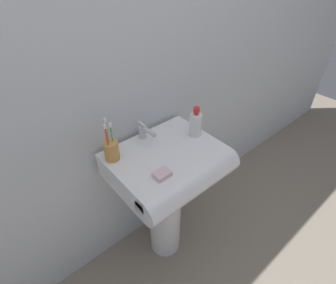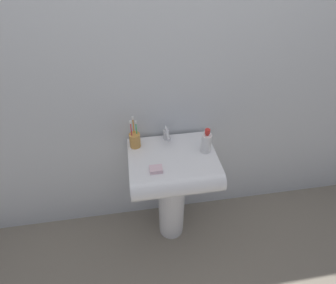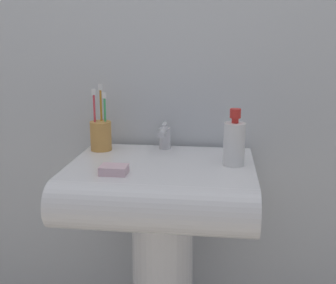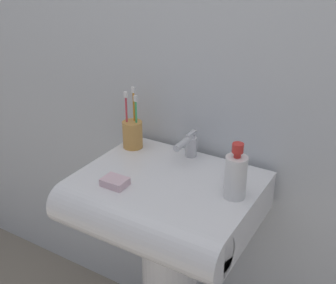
% 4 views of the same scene
% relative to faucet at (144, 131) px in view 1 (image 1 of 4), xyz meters
% --- Properties ---
extents(ground_plane, '(6.00, 6.00, 0.00)m').
position_rel_faucet_xyz_m(ground_plane, '(0.01, -0.14, -0.87)').
color(ground_plane, gray).
rests_on(ground_plane, ground).
extents(wall_back, '(5.00, 0.05, 2.40)m').
position_rel_faucet_xyz_m(wall_back, '(0.01, 0.10, 0.33)').
color(wall_back, silver).
rests_on(wall_back, ground).
extents(sink_pedestal, '(0.19, 0.19, 0.70)m').
position_rel_faucet_xyz_m(sink_pedestal, '(0.01, -0.14, -0.53)').
color(sink_pedestal, white).
rests_on(sink_pedestal, ground).
extents(sink_basin, '(0.55, 0.46, 0.13)m').
position_rel_faucet_xyz_m(sink_basin, '(0.01, -0.19, -0.11)').
color(sink_basin, white).
rests_on(sink_basin, sink_pedestal).
extents(faucet, '(0.04, 0.13, 0.09)m').
position_rel_faucet_xyz_m(faucet, '(0.00, 0.00, 0.00)').
color(faucet, silver).
rests_on(faucet, sink_basin).
extents(toothbrush_cup, '(0.07, 0.07, 0.22)m').
position_rel_faucet_xyz_m(toothbrush_cup, '(-0.21, -0.03, 0.00)').
color(toothbrush_cup, '#D19347').
rests_on(toothbrush_cup, sink_basin).
extents(soap_bottle, '(0.06, 0.06, 0.17)m').
position_rel_faucet_xyz_m(soap_bottle, '(0.23, -0.14, 0.02)').
color(soap_bottle, white).
rests_on(soap_bottle, sink_basin).
extents(bar_soap, '(0.08, 0.06, 0.02)m').
position_rel_faucet_xyz_m(bar_soap, '(-0.10, -0.27, -0.04)').
color(bar_soap, silver).
rests_on(bar_soap, sink_basin).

